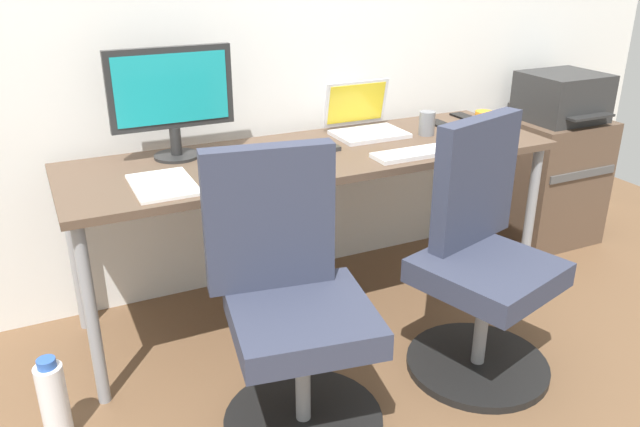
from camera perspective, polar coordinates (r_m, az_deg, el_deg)
The scene contains 18 objects.
ground_plane at distance 2.91m, azimuth -0.43°, elevation -8.21°, with size 5.28×5.28×0.00m, color brown.
desk at distance 2.63m, azimuth -0.47°, elevation 4.27°, with size 2.02×0.63×0.72m.
office_chair_left at distance 2.07m, azimuth -2.59°, elevation -8.54°, with size 0.54×0.54×0.94m.
office_chair_right at distance 2.43m, azimuth 14.21°, elevation -4.27°, with size 0.55×0.55×0.94m.
side_cabinet at distance 3.65m, azimuth 19.88°, elevation 2.81°, with size 0.48×0.42×0.67m.
printer at distance 3.53m, azimuth 20.88°, elevation 9.74°, with size 0.38×0.40×0.24m.
water_bottle_on_floor at distance 2.31m, azimuth -22.72°, elevation -15.26°, with size 0.09×0.09×0.31m.
desktop_monitor at distance 2.55m, azimuth -13.15°, elevation 10.28°, with size 0.48×0.18×0.43m.
open_laptop at distance 2.88m, azimuth 3.95°, elevation 8.25°, with size 0.31×0.27×0.22m.
keyboard_by_monitor at distance 2.61m, azimuth -2.01°, elevation 5.68°, with size 0.34×0.12×0.02m, color #2D2D2D.
keyboard_by_laptop at distance 2.59m, azimuth 8.36°, elevation 5.33°, with size 0.34×0.12×0.02m, color silver.
mouse_by_monitor at distance 2.77m, azimuth 13.62°, elevation 6.23°, with size 0.06×0.10×0.03m, color #515156.
mouse_by_laptop at distance 2.37m, azimuth -9.62°, elevation 3.77°, with size 0.06×0.10×0.03m, color #515156.
coffee_mug at distance 3.00m, azimuth 14.42°, elevation 8.02°, with size 0.08×0.08×0.09m, color orange.
pen_cup at distance 2.89m, azimuth 9.55°, elevation 7.97°, with size 0.07×0.07×0.10m, color slate.
phone_near_monitor at distance 3.24m, azimuth 12.77°, elevation 8.47°, with size 0.07×0.14×0.01m, color black.
phone_near_laptop at distance 3.07m, azimuth 10.70°, elevation 7.88°, with size 0.07×0.14×0.01m, color black.
paper_pile at distance 2.30m, azimuth -13.88°, elevation 2.52°, with size 0.21×0.30×0.01m, color white.
Camera 1 is at (-1.06, -2.26, 1.50)m, focal length 35.74 mm.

